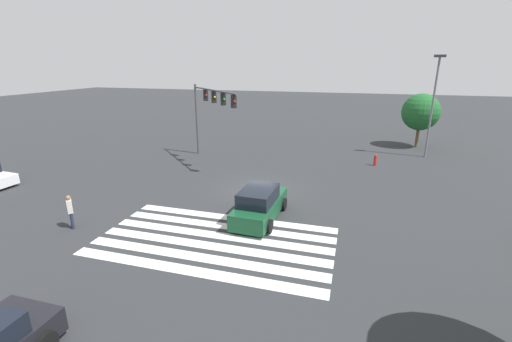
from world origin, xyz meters
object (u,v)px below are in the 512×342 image
object	(u,v)px
street_light_pole_a	(434,98)
tree_corner_b	(421,112)
car_0	(260,204)
pedestrian	(70,210)
traffic_signal_mast	(210,105)
fire_hydrant	(375,160)

from	to	relation	value
street_light_pole_a	tree_corner_b	bearing A→B (deg)	92.84
car_0	pedestrian	world-z (taller)	car_0
traffic_signal_mast	street_light_pole_a	distance (m)	17.58
traffic_signal_mast	pedestrian	size ratio (longest dim) A/B	3.54
traffic_signal_mast	car_0	size ratio (longest dim) A/B	1.30
street_light_pole_a	tree_corner_b	size ratio (longest dim) A/B	1.65
pedestrian	tree_corner_b	bearing A→B (deg)	4.62
car_0	pedestrian	size ratio (longest dim) A/B	2.72
car_0	pedestrian	xyz separation A→B (m)	(-8.21, -3.41, 0.14)
car_0	fire_hydrant	distance (m)	12.89
pedestrian	street_light_pole_a	size ratio (longest dim) A/B	0.20
tree_corner_b	street_light_pole_a	bearing A→B (deg)	-87.16
pedestrian	fire_hydrant	size ratio (longest dim) A/B	1.91
tree_corner_b	fire_hydrant	bearing A→B (deg)	-118.01
pedestrian	fire_hydrant	world-z (taller)	pedestrian
traffic_signal_mast	car_0	distance (m)	11.57
car_0	tree_corner_b	world-z (taller)	tree_corner_b
street_light_pole_a	tree_corner_b	xyz separation A→B (m)	(-0.18, 3.61, -1.60)
traffic_signal_mast	pedestrian	distance (m)	12.96
traffic_signal_mast	street_light_pole_a	world-z (taller)	street_light_pole_a
pedestrian	car_0	bearing A→B (deg)	-23.71
car_0	street_light_pole_a	xyz separation A→B (m)	(10.04, 15.20, 4.05)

